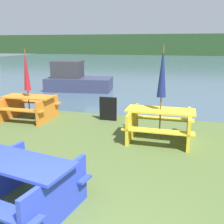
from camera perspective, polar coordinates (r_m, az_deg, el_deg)
name	(u,v)px	position (r m, az deg, el deg)	size (l,w,h in m)	color
water	(173,63)	(33.55, 13.13, 10.39)	(60.00, 50.00, 0.00)	#425B6B
far_treeline	(178,45)	(53.45, 14.20, 14.02)	(80.00, 1.60, 4.00)	#284723
picnic_table_blue	(22,182)	(4.12, -18.93, -14.31)	(1.75, 1.63, 0.79)	blue
picnic_table_yellow	(160,122)	(6.73, 10.39, -2.14)	(1.71, 1.40, 0.80)	yellow
picnic_table_orange	(29,105)	(8.85, -17.60, 1.39)	(1.60, 1.40, 0.76)	orange
umbrella_navy	(162,72)	(6.48, 10.90, 8.47)	(0.22, 0.22, 2.37)	brown
umbrella_crimson	(26,71)	(8.67, -18.17, 8.56)	(0.20, 0.20, 2.24)	brown
boat	(76,80)	(13.81, -7.81, 6.97)	(3.51, 2.13, 1.51)	#333856
signboard	(108,109)	(8.33, -0.86, 0.71)	(0.55, 0.08, 0.75)	black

